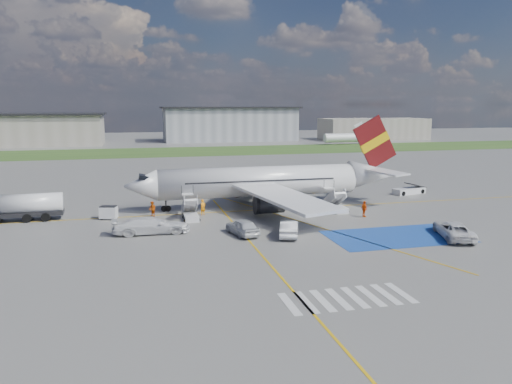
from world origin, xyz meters
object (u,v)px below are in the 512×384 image
Objects in this scene: gpu_cart at (109,213)px; van_white_b at (151,223)px; fuel_tanker at (22,210)px; car_silver_a at (242,227)px; van_white_a at (454,227)px; car_silver_b at (289,228)px; airliner at (269,181)px; belt_loader at (409,191)px.

van_white_b is at bearing -44.18° from gpu_cart.
fuel_tanker is 1.57× the size of van_white_b.
car_silver_a is 0.87× the size of van_white_a.
fuel_tanker is 31.30m from car_silver_b.
fuel_tanker reaches higher than van_white_a.
van_white_a is (34.32, -16.90, 0.35)m from gpu_cart.
gpu_cart is at bearing -172.51° from airliner.
van_white_b is at bearing 1.50° from car_silver_b.
van_white_a is (44.02, -18.51, -0.24)m from fuel_tanker.
airliner reaches higher than van_white_a.
airliner is at bearing -129.60° from car_silver_a.
van_white_a reaches higher than car_silver_b.
van_white_b is at bearing -36.39° from fuel_tanker.
belt_loader is at bearing -92.19° from van_white_a.
van_white_a is 0.97× the size of van_white_b.
fuel_tanker is 26.48m from car_silver_a.
fuel_tanker reaches higher than gpu_cart.
fuel_tanker is at bearing -173.53° from gpu_cart.
belt_loader reaches higher than gpu_cart.
car_silver_a is at bearing -30.29° from fuel_tanker.
belt_loader is at bearing 2.92° from fuel_tanker.
car_silver_b is at bearing -18.40° from gpu_cart.
fuel_tanker is 1.84× the size of car_silver_b.
car_silver_b is (27.94, -14.09, -0.49)m from fuel_tanker.
car_silver_a is at bearing -22.15° from gpu_cart.
van_white_b is at bearing 2.27° from van_white_a.
van_white_b is (-38.80, -14.61, 0.73)m from belt_loader.
van_white_b is (4.60, -8.01, 0.44)m from gpu_cart.
van_white_b reaches higher than car_silver_a.
belt_loader is 34.38m from car_silver_a.
car_silver_b is (18.24, -12.47, 0.11)m from gpu_cart.
belt_loader is 41.46m from van_white_b.
fuel_tanker is at bearing 57.37° from van_white_b.
van_white_a is at bearing 150.09° from car_silver_a.
car_silver_b is at bearing -106.79° from van_white_b.
car_silver_a is at bearing -105.44° from van_white_b.
fuel_tanker is 47.75m from van_white_a.
car_silver_a is 9.53m from van_white_b.
belt_loader is 1.04× the size of van_white_a.
car_silver_a is (-6.63, -13.43, -2.54)m from airliner.
airliner is 7.27× the size of car_silver_b.
fuel_tanker is 4.28× the size of gpu_cart.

